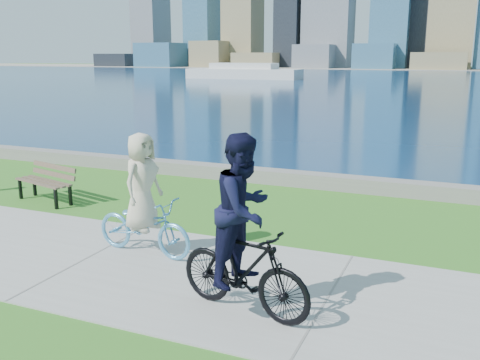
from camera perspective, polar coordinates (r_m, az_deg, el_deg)
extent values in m
plane|color=#2A661A|center=(9.24, -15.87, -8.05)|extent=(320.00, 320.00, 0.00)
cube|color=gray|center=(9.24, -15.88, -7.99)|extent=(80.00, 3.50, 0.02)
cube|color=slate|center=(14.33, -0.38, 0.73)|extent=(90.00, 0.50, 0.35)
cube|color=navy|center=(78.91, 19.14, 10.14)|extent=(320.00, 131.00, 0.01)
cube|color=gray|center=(136.80, 20.94, 11.04)|extent=(320.00, 30.00, 0.12)
cube|color=black|center=(158.07, -12.76, 12.37)|extent=(10.37, 9.56, 3.52)
cube|color=navy|center=(148.33, -8.45, 13.05)|extent=(10.92, 9.88, 6.30)
cube|color=olive|center=(143.43, -3.19, 13.25)|extent=(8.47, 8.08, 6.71)
cube|color=olive|center=(137.70, 1.73, 12.65)|extent=(10.97, 6.93, 3.75)
cube|color=#595E65|center=(132.99, 7.94, 12.91)|extent=(8.96, 7.98, 5.62)
cube|color=navy|center=(129.04, 14.17, 12.66)|extent=(9.09, 7.79, 5.72)
cube|color=olive|center=(126.72, 20.47, 11.80)|extent=(11.50, 7.76, 3.77)
cube|color=#595E65|center=(163.03, -9.57, 17.98)|extent=(7.50, 10.09, 34.52)
cube|color=olive|center=(148.35, 0.30, 17.95)|extent=(8.51, 9.88, 30.96)
cube|color=navy|center=(135.79, 15.87, 16.98)|extent=(8.59, 8.86, 26.58)
cube|color=silver|center=(75.25, 0.42, 11.26)|extent=(15.84, 4.52, 1.36)
cube|color=silver|center=(75.22, 0.42, 12.07)|extent=(9.05, 3.39, 0.79)
cube|color=black|center=(13.42, -22.38, -0.91)|extent=(0.07, 0.07, 0.45)
cube|color=black|center=(12.25, -19.04, -1.92)|extent=(0.07, 0.07, 0.45)
cube|color=black|center=(13.60, -21.07, -0.62)|extent=(0.07, 0.07, 0.45)
cube|color=black|center=(12.44, -17.66, -1.59)|extent=(0.07, 0.07, 0.45)
cube|color=brown|center=(12.77, -20.87, -0.32)|extent=(1.58, 0.51, 0.04)
cube|color=brown|center=(12.85, -20.27, -0.19)|extent=(1.58, 0.51, 0.04)
cube|color=brown|center=(12.94, -19.67, -0.06)|extent=(1.58, 0.51, 0.04)
cube|color=brown|center=(12.97, -19.27, 0.60)|extent=(1.57, 0.47, 0.12)
cube|color=brown|center=(12.95, -19.21, 1.36)|extent=(1.57, 0.47, 0.12)
imported|color=#58A5D5|center=(9.05, -10.22, -4.82)|extent=(0.82, 1.90, 0.97)
imported|color=silver|center=(8.85, -10.41, -0.18)|extent=(0.59, 0.84, 1.61)
imported|color=black|center=(6.89, 0.38, -9.58)|extent=(0.96, 2.02, 1.17)
imported|color=black|center=(6.62, 0.39, -3.17)|extent=(0.89, 1.05, 1.91)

